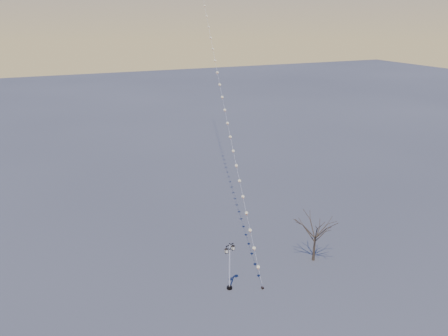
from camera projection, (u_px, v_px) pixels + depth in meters
ground at (250, 288)px, 35.44m from camera, size 300.00×300.00×0.00m
street_lamp at (230, 264)px, 34.57m from camera, size 1.07×0.61×4.37m
bare_tree at (316, 231)px, 38.49m from camera, size 2.69×2.69×4.46m
kite_train at (213, 37)px, 49.95m from camera, size 10.03×45.65×38.91m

